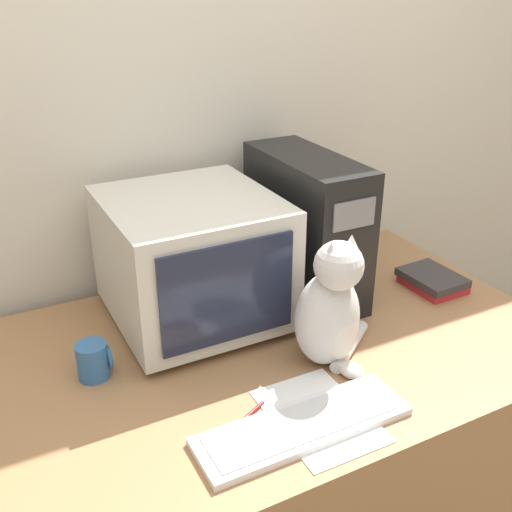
% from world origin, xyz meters
% --- Properties ---
extents(wall_back, '(7.00, 0.05, 2.50)m').
position_xyz_m(wall_back, '(0.00, 1.04, 1.25)').
color(wall_back, beige).
rests_on(wall_back, ground_plane).
extents(desk, '(1.55, 0.97, 0.77)m').
position_xyz_m(desk, '(0.00, 0.49, 0.39)').
color(desk, '#9E7047').
rests_on(desk, ground_plane).
extents(crt_monitor, '(0.45, 0.48, 0.37)m').
position_xyz_m(crt_monitor, '(-0.15, 0.70, 0.97)').
color(crt_monitor, beige).
rests_on(crt_monitor, desk).
extents(computer_tower, '(0.19, 0.47, 0.44)m').
position_xyz_m(computer_tower, '(0.22, 0.71, 0.99)').
color(computer_tower, black).
rests_on(computer_tower, desk).
extents(keyboard, '(0.50, 0.15, 0.02)m').
position_xyz_m(keyboard, '(-0.12, 0.15, 0.78)').
color(keyboard, silver).
rests_on(keyboard, desk).
extents(cat, '(0.29, 0.22, 0.36)m').
position_xyz_m(cat, '(0.07, 0.34, 0.93)').
color(cat, silver).
rests_on(cat, desk).
extents(book_stack, '(0.16, 0.20, 0.05)m').
position_xyz_m(book_stack, '(0.59, 0.53, 0.80)').
color(book_stack, red).
rests_on(book_stack, desk).
extents(pen, '(0.15, 0.08, 0.01)m').
position_xyz_m(pen, '(-0.23, 0.24, 0.78)').
color(pen, maroon).
rests_on(pen, desk).
extents(paper_sheet, '(0.21, 0.30, 0.00)m').
position_xyz_m(paper_sheet, '(-0.07, 0.17, 0.77)').
color(paper_sheet, white).
rests_on(paper_sheet, desk).
extents(mug, '(0.08, 0.08, 0.10)m').
position_xyz_m(mug, '(-0.48, 0.56, 0.82)').
color(mug, '#33669E').
rests_on(mug, desk).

